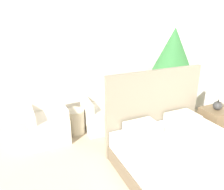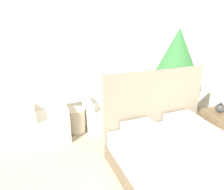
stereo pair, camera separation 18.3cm
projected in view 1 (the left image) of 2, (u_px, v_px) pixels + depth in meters
The scene contains 8 objects.
wall_back at pixel (75, 47), 4.42m from camera, with size 10.00×0.06×2.90m.
bed at pixel (194, 165), 2.80m from camera, with size 1.68×2.07×1.31m.
armchair_near_window_left at pixel (48, 124), 3.79m from camera, with size 0.63×0.68×0.90m.
armchair_near_window_right at pixel (100, 114), 4.18m from camera, with size 0.66×0.70×0.90m.
potted_palm at pixel (173, 57), 4.67m from camera, with size 1.00×1.00×1.84m.
nightstand at pixel (214, 124), 3.84m from camera, with size 0.43×0.42×0.55m.
table_lamp at pixel (220, 93), 3.62m from camera, with size 0.35×0.35×0.44m.
side_table at pixel (75, 121), 4.01m from camera, with size 0.33×0.33×0.46m.
Camera 1 is at (-1.17, -0.27, 2.10)m, focal length 35.00 mm.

